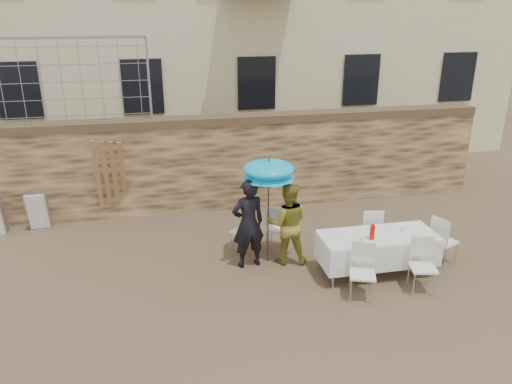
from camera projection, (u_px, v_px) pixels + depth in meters
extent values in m
plane|color=brown|center=(259.00, 330.00, 7.62)|extent=(80.00, 80.00, 0.00)
cube|color=olive|center=(216.00, 164.00, 11.80)|extent=(13.00, 0.50, 2.20)
imported|color=black|center=(248.00, 224.00, 9.18)|extent=(0.70, 0.53, 1.73)
imported|color=gold|center=(287.00, 223.00, 9.34)|extent=(0.88, 0.74, 1.60)
cylinder|color=#3F3F44|center=(268.00, 221.00, 9.35)|extent=(0.03, 0.03, 1.69)
cone|color=#09B1E2|center=(269.00, 172.00, 9.01)|extent=(0.99, 0.99, 0.22)
cube|color=white|center=(378.00, 236.00, 8.96)|extent=(2.10, 0.85, 0.05)
cylinder|color=silver|center=(334.00, 269.00, 8.60)|extent=(0.04, 0.04, 0.74)
cylinder|color=silver|center=(434.00, 258.00, 8.96)|extent=(0.04, 0.04, 0.74)
cylinder|color=silver|center=(321.00, 251.00, 9.24)|extent=(0.04, 0.04, 0.74)
cylinder|color=silver|center=(415.00, 242.00, 9.59)|extent=(0.04, 0.04, 0.74)
cylinder|color=red|center=(372.00, 233.00, 8.73)|extent=(0.09, 0.09, 0.26)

